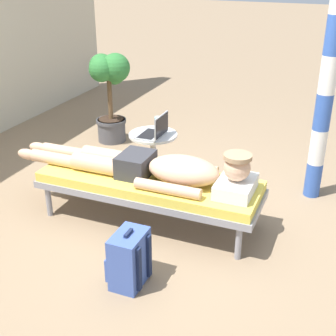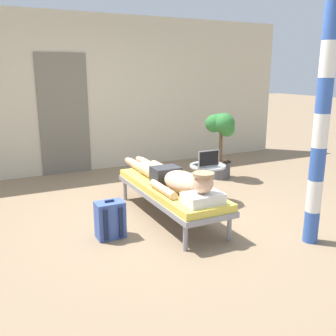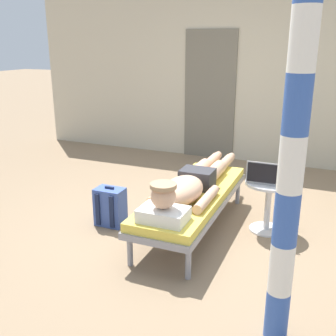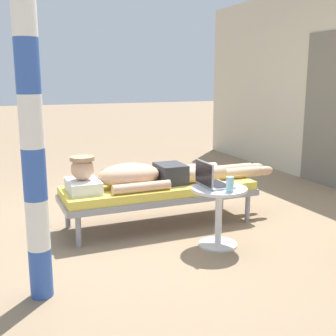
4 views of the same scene
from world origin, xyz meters
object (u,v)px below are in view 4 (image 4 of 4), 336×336
at_px(backpack, 115,188).
at_px(porch_post, 31,122).
at_px(drink_glass, 230,184).
at_px(side_table, 219,206).
at_px(laptop, 211,180).
at_px(lounge_chair, 159,191).
at_px(person_reclining, 152,175).

relative_size(backpack, porch_post, 0.18).
relative_size(drink_glass, backpack, 0.30).
distance_m(side_table, laptop, 0.24).
xyz_separation_m(side_table, porch_post, (0.31, -1.53, 0.82)).
relative_size(side_table, backpack, 1.23).
distance_m(lounge_chair, drink_glass, 0.93).
bearing_deg(side_table, backpack, -162.24).
distance_m(laptop, drink_glass, 0.22).
height_order(laptop, porch_post, porch_post).
bearing_deg(backpack, porch_post, -29.42).
height_order(lounge_chair, person_reclining, person_reclining).
distance_m(backpack, porch_post, 2.34).
bearing_deg(porch_post, laptop, 104.15).
bearing_deg(person_reclining, lounge_chair, 90.00).
relative_size(person_reclining, side_table, 4.15).
bearing_deg(laptop, drink_glass, 17.20).
xyz_separation_m(drink_glass, backpack, (-1.69, -0.51, -0.39)).
relative_size(person_reclining, backpack, 5.12).
distance_m(person_reclining, backpack, 0.90).
relative_size(lounge_chair, porch_post, 0.82).
distance_m(person_reclining, laptop, 0.71).
relative_size(laptop, drink_glass, 2.45).
xyz_separation_m(side_table, backpack, (-1.54, -0.49, -0.16)).
bearing_deg(lounge_chair, porch_post, -51.16).
xyz_separation_m(person_reclining, laptop, (0.64, 0.30, 0.06)).
bearing_deg(laptop, side_table, 40.52).
bearing_deg(drink_glass, porch_post, -83.96).
height_order(person_reclining, drink_glass, person_reclining).
distance_m(person_reclining, porch_post, 1.69).
distance_m(person_reclining, side_table, 0.80).
height_order(side_table, laptop, laptop).
bearing_deg(lounge_chair, laptop, 18.98).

